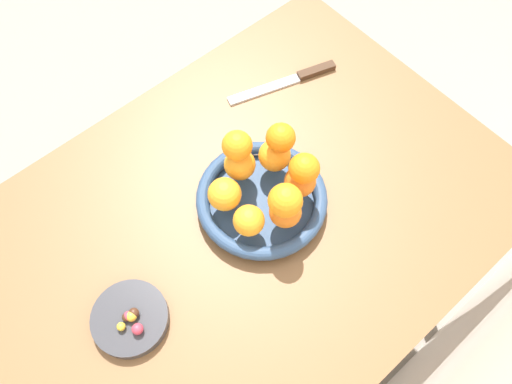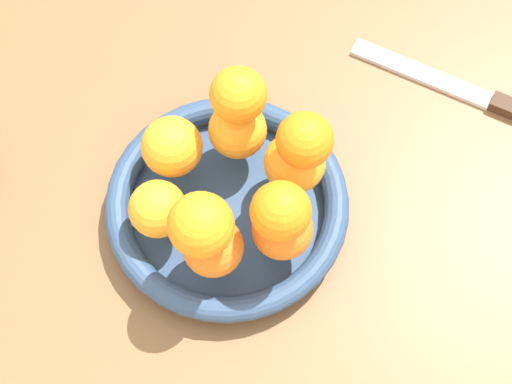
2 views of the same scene
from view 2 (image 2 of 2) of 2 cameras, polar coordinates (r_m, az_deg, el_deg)
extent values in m
plane|color=gray|center=(1.55, -3.43, -11.99)|extent=(6.00, 6.00, 0.00)
cube|color=brown|center=(0.87, -6.02, -1.44)|extent=(1.10, 0.76, 0.04)
cylinder|color=navy|center=(0.84, -2.06, -1.40)|extent=(0.21, 0.21, 0.01)
torus|color=navy|center=(0.82, -2.10, -0.84)|extent=(0.25, 0.25, 0.03)
sphere|color=orange|center=(0.77, -7.17, -1.23)|extent=(0.06, 0.06, 0.06)
sphere|color=orange|center=(0.75, -3.14, -4.00)|extent=(0.06, 0.06, 0.06)
sphere|color=orange|center=(0.76, 1.94, -2.74)|extent=(0.06, 0.06, 0.06)
sphere|color=orange|center=(0.79, 2.83, 2.14)|extent=(0.06, 0.06, 0.06)
sphere|color=orange|center=(0.81, -1.35, 4.55)|extent=(0.06, 0.06, 0.06)
sphere|color=orange|center=(0.80, -5.83, 3.25)|extent=(0.06, 0.06, 0.06)
sphere|color=orange|center=(0.70, 1.81, -1.41)|extent=(0.06, 0.06, 0.06)
sphere|color=orange|center=(0.76, -1.30, 7.08)|extent=(0.06, 0.06, 0.06)
sphere|color=orange|center=(0.70, -4.04, -2.40)|extent=(0.06, 0.06, 0.06)
sphere|color=orange|center=(0.73, 3.56, 3.78)|extent=(0.06, 0.06, 0.06)
cube|color=silver|center=(0.94, 11.91, 8.43)|extent=(0.17, 0.07, 0.01)
camera|label=1|loc=(0.39, -101.76, 15.12)|focal=35.00mm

